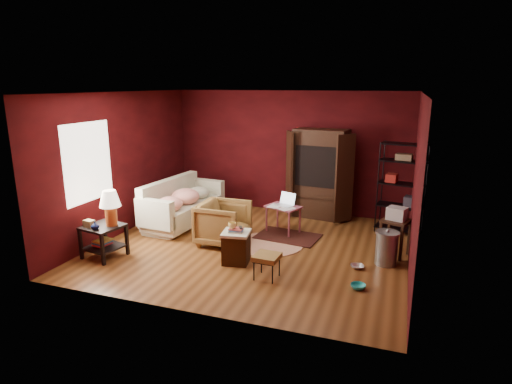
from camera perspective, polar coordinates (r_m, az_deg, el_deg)
room at (r=7.64m, az=-0.82°, el=2.58°), size 5.54×5.04×2.84m
sofa at (r=9.29m, az=-10.06°, el=-2.12°), size 0.62×1.88×0.73m
armchair at (r=8.06m, az=-4.37°, el=-3.90°), size 0.81×0.87×0.89m
pet_bowl_steel at (r=7.29m, az=13.38°, el=-9.07°), size 0.23×0.11×0.22m
pet_bowl_turquoise at (r=6.62m, az=13.49°, el=-11.56°), size 0.23×0.10×0.22m
vase at (r=7.67m, az=-20.66°, el=-4.24°), size 0.15×0.15×0.14m
mug at (r=7.12m, az=-3.19°, el=-4.38°), size 0.15×0.13×0.13m
side_table at (r=7.80m, az=-19.28°, el=-3.23°), size 0.70×0.70×1.19m
sofa_cushions at (r=9.26m, az=-9.99°, el=-1.70°), size 1.05×2.20×0.89m
hamper at (r=7.26m, az=-2.65°, el=-7.27°), size 0.51×0.51×0.63m
footstool at (r=6.68m, az=1.46°, el=-8.77°), size 0.40×0.40×0.39m
rug_round at (r=8.15m, az=1.80°, el=-6.92°), size 1.51×1.51×0.01m
rug_oriental at (r=8.53m, az=4.26°, el=-5.90°), size 1.29×0.94×0.01m
laptop_desk at (r=8.63m, az=3.70°, el=-2.26°), size 0.77×0.68×0.81m
tv_armoire at (r=9.63m, az=8.50°, el=2.65°), size 1.56×0.94×1.99m
wire_shelving at (r=8.96m, az=18.94°, el=0.94°), size 0.95×0.55×1.83m
small_stand at (r=7.82m, az=18.20°, el=-3.53°), size 0.56×0.56×0.88m
trash_can at (r=7.51m, az=17.00°, el=-7.13°), size 0.42×0.42×0.62m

